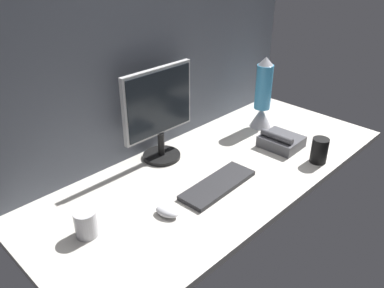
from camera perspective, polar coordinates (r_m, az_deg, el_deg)
ground_plane at (r=183.14cm, az=3.31°, el=-3.83°), size 180.00×80.00×3.00cm
cubicle_wall_back at (r=190.47cm, az=-4.94°, el=10.87°), size 180.00×5.00×77.94cm
monitor at (r=180.11cm, az=-4.82°, el=4.78°), size 38.60×18.00×44.25cm
keyboard at (r=168.80cm, az=3.77°, el=-5.93°), size 37.55×14.65×2.00cm
mouse at (r=152.92cm, az=-3.64°, el=-9.76°), size 7.82×10.69×3.40cm
mug_steel at (r=146.94cm, az=-15.11°, el=-11.04°), size 8.17×8.17×10.12cm
mug_black_travel at (r=192.95cm, az=17.96°, el=-0.90°), size 7.70×7.70×12.15cm
lava_lamp at (r=217.58cm, az=10.19°, el=6.52°), size 12.05×12.05×39.44cm
desk_phone at (r=202.86cm, az=12.74°, el=0.41°), size 17.63×19.56×8.80cm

